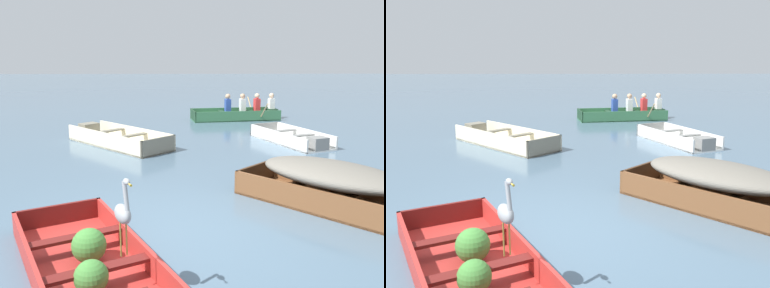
# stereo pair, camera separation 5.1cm
# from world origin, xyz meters

# --- Properties ---
(ground_plane) EXTENTS (80.00, 80.00, 0.00)m
(ground_plane) POSITION_xyz_m (0.00, 0.00, 0.00)
(ground_plane) COLOR slate
(dinghy_red_foreground) EXTENTS (2.42, 3.15, 0.44)m
(dinghy_red_foreground) POSITION_xyz_m (-0.79, -1.14, 0.14)
(dinghy_red_foreground) COLOR #AD2D28
(dinghy_red_foreground) RESTS_ON ground
(skiff_cream_near_moored) EXTENTS (2.99, 3.00, 0.41)m
(skiff_cream_near_moored) POSITION_xyz_m (-1.55, 5.66, 0.14)
(skiff_cream_near_moored) COLOR beige
(skiff_cream_near_moored) RESTS_ON ground
(skiff_wooden_brown_mid_moored) EXTENTS (2.94, 2.92, 0.70)m
(skiff_wooden_brown_mid_moored) POSITION_xyz_m (2.62, 1.00, 0.42)
(skiff_wooden_brown_mid_moored) COLOR brown
(skiff_wooden_brown_mid_moored) RESTS_ON ground
(skiff_white_far_moored) EXTENTS (1.87, 2.67, 0.34)m
(skiff_white_far_moored) POSITION_xyz_m (3.16, 5.64, 0.12)
(skiff_white_far_moored) COLOR white
(skiff_white_far_moored) RESTS_ON ground
(rowboat_green_with_crew) EXTENTS (3.19, 2.25, 0.92)m
(rowboat_green_with_crew) POSITION_xyz_m (2.33, 9.72, 0.24)
(rowboat_green_with_crew) COLOR #387047
(rowboat_green_with_crew) RESTS_ON ground
(heron_on_dinghy) EXTENTS (0.26, 0.44, 0.84)m
(heron_on_dinghy) POSITION_xyz_m (-0.35, -1.53, 0.91)
(heron_on_dinghy) COLOR olive
(heron_on_dinghy) RESTS_ON dinghy_red_foreground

